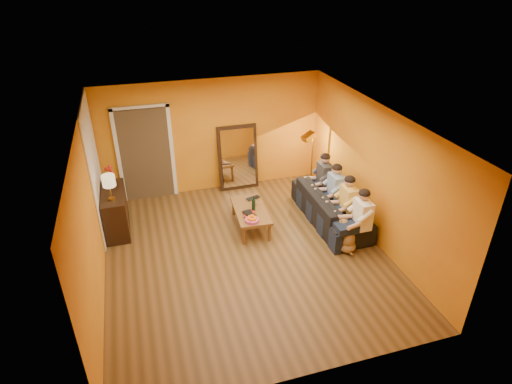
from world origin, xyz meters
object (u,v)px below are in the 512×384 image
object	(u,v)px
dog	(346,235)
person_far_right	(324,180)
sideboard	(116,211)
table_lamp	(110,188)
tumbler	(255,203)
wine_bottle	(254,203)
sofa	(331,206)
floor_lamp	(312,163)
laptop	(254,199)
mirror_frame	(238,157)
vase	(111,182)
person_far_left	(362,219)
person_mid_left	(348,204)
coffee_table	(251,218)
person_mid_right	(335,191)

from	to	relation	value
dog	person_far_right	size ratio (longest dim) A/B	0.50
person_far_right	sideboard	bearing A→B (deg)	176.62
table_lamp	tumbler	distance (m)	2.79
sideboard	wine_bottle	size ratio (longest dim) A/B	3.81
sofa	floor_lamp	distance (m)	1.35
dog	laptop	xyz separation A→B (m)	(-1.32, 1.58, 0.13)
wine_bottle	mirror_frame	bearing A→B (deg)	85.04
vase	table_lamp	bearing A→B (deg)	-90.00
person_far_left	person_mid_left	size ratio (longest dim) A/B	1.00
floor_lamp	tumbler	xyz separation A→B (m)	(-1.64, -0.95, -0.25)
sideboard	wine_bottle	world-z (taller)	sideboard
tumbler	dog	bearing A→B (deg)	-44.40
mirror_frame	tumbler	world-z (taller)	mirror_frame
sofa	coffee_table	xyz separation A→B (m)	(-1.66, 0.22, -0.12)
wine_bottle	person_mid_right	bearing A→B (deg)	-2.21
person_mid_left	floor_lamp	bearing A→B (deg)	90.99
person_mid_left	tumbler	xyz separation A→B (m)	(-1.67, 0.79, -0.14)
mirror_frame	vase	xyz separation A→B (m)	(-2.79, -0.83, 0.19)
mirror_frame	person_mid_left	distance (m)	2.91
mirror_frame	dog	xyz separation A→B (m)	(1.29, -3.00, -0.45)
tumbler	sideboard	bearing A→B (deg)	168.07
mirror_frame	person_mid_right	distance (m)	2.47
wine_bottle	person_far_left	bearing A→B (deg)	-33.88
tumbler	vase	distance (m)	2.87
dog	laptop	size ratio (longest dim) A/B	2.01
table_lamp	person_mid_right	bearing A→B (deg)	-6.63
table_lamp	person_mid_left	distance (m)	4.52
mirror_frame	tumbler	bearing A→B (deg)	-93.05
person_mid_left	vase	bearing A→B (deg)	159.80
sofa	vase	distance (m)	4.44
table_lamp	laptop	size ratio (longest dim) A/B	1.68
laptop	person_far_right	bearing A→B (deg)	-14.53
sideboard	person_mid_right	distance (m)	4.45
coffee_table	table_lamp	bearing A→B (deg)	175.09
sofa	laptop	distance (m)	1.59
person_far_left	person_mid_right	world-z (taller)	same
person_mid_left	laptop	distance (m)	1.91
tumbler	vase	world-z (taller)	vase
sofa	person_mid_right	world-z (taller)	person_mid_right
person_far_left	vase	distance (m)	4.89
mirror_frame	sideboard	world-z (taller)	mirror_frame
floor_lamp	laptop	xyz separation A→B (m)	(-1.58, -0.72, -0.29)
dog	tumbler	world-z (taller)	dog
wine_bottle	vase	xyz separation A→B (m)	(-2.63, 0.99, 0.38)
mirror_frame	table_lamp	size ratio (longest dim) A/B	2.98
table_lamp	tumbler	size ratio (longest dim) A/B	5.18
floor_lamp	wine_bottle	size ratio (longest dim) A/B	4.65
mirror_frame	sideboard	distance (m)	3.01
person_mid_right	wine_bottle	size ratio (longest dim) A/B	3.94
person_mid_right	vase	world-z (taller)	person_mid_right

